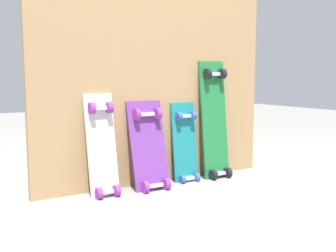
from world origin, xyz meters
TOP-DOWN VIEW (x-y plane):
  - ground_plane at (0.00, 0.00)m, footprint 12.00×12.00m
  - plywood_wall_panel at (0.00, 0.07)m, footprint 1.66×0.04m
  - skateboard_white at (-0.42, -0.03)m, footprint 0.18×0.19m
  - skateboard_purple at (-0.12, -0.04)m, footprint 0.24×0.21m
  - skateboard_teal at (0.18, 0.00)m, footprint 0.18×0.13m
  - skateboard_green at (0.41, -0.02)m, footprint 0.20×0.17m

SIDE VIEW (x-z plane):
  - ground_plane at x=0.00m, z-range 0.00..0.00m
  - skateboard_teal at x=0.18m, z-range -0.07..0.53m
  - skateboard_purple at x=-0.12m, z-range -0.06..0.55m
  - skateboard_white at x=-0.42m, z-range -0.06..0.60m
  - skateboard_green at x=0.41m, z-range -0.06..0.81m
  - plywood_wall_panel at x=0.00m, z-range 0.00..1.58m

